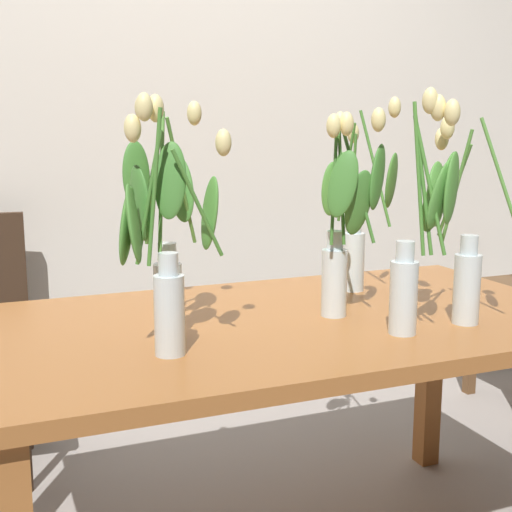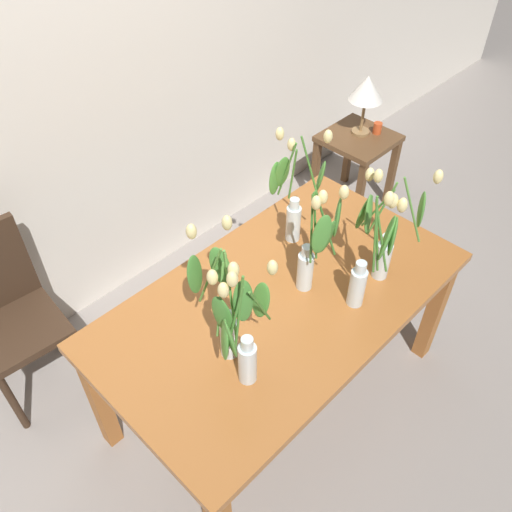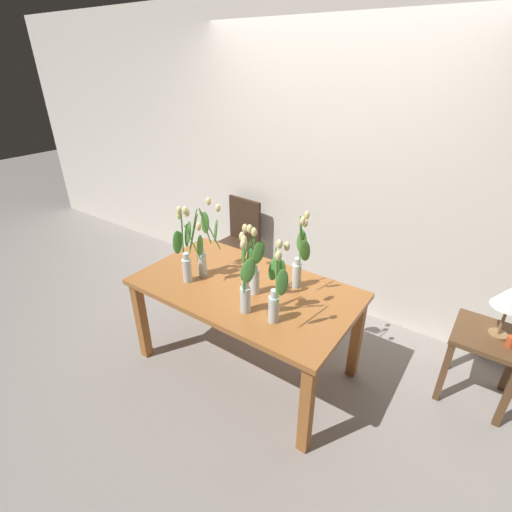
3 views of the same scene
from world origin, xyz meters
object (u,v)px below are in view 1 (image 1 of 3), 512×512
(tulip_vase_1, at_px, (466,241))
(tulip_vase_5, at_px, (355,221))
(tulip_vase_3, at_px, (420,244))
(tulip_vase_4, at_px, (163,235))
(tulip_vase_2, at_px, (344,237))
(dining_table, at_px, (292,350))
(tulip_vase_0, at_px, (166,265))

(tulip_vase_1, distance_m, tulip_vase_5, 0.44)
(tulip_vase_3, distance_m, tulip_vase_4, 0.61)
(tulip_vase_2, bearing_deg, tulip_vase_5, 55.39)
(tulip_vase_3, height_order, tulip_vase_5, tulip_vase_3)
(tulip_vase_5, bearing_deg, tulip_vase_3, -101.96)
(tulip_vase_4, bearing_deg, tulip_vase_5, 21.84)
(tulip_vase_3, bearing_deg, tulip_vase_1, 17.76)
(tulip_vase_1, bearing_deg, tulip_vase_4, 168.05)
(tulip_vase_1, relative_size, tulip_vase_4, 0.98)
(dining_table, distance_m, tulip_vase_0, 0.52)
(tulip_vase_3, xyz_separation_m, tulip_vase_4, (-0.57, 0.22, 0.02))
(tulip_vase_5, bearing_deg, tulip_vase_4, -158.16)
(tulip_vase_3, bearing_deg, dining_table, 128.43)
(dining_table, bearing_deg, tulip_vase_4, -172.78)
(dining_table, height_order, tulip_vase_3, tulip_vase_3)
(tulip_vase_3, relative_size, tulip_vase_5, 1.00)
(dining_table, xyz_separation_m, tulip_vase_4, (-0.36, -0.05, 0.34))
(tulip_vase_0, bearing_deg, tulip_vase_3, -8.54)
(tulip_vase_2, distance_m, tulip_vase_3, 0.22)
(tulip_vase_5, bearing_deg, dining_table, -144.37)
(tulip_vase_4, bearing_deg, tulip_vase_0, -102.20)
(dining_table, distance_m, tulip_vase_3, 0.46)
(tulip_vase_4, height_order, tulip_vase_5, tulip_vase_5)
(tulip_vase_0, relative_size, tulip_vase_4, 0.99)
(dining_table, xyz_separation_m, tulip_vase_5, (0.31, 0.22, 0.31))
(tulip_vase_2, relative_size, tulip_vase_5, 0.93)
(tulip_vase_0, height_order, tulip_vase_3, tulip_vase_3)
(tulip_vase_1, distance_m, tulip_vase_3, 0.19)
(tulip_vase_2, bearing_deg, tulip_vase_4, 178.41)
(tulip_vase_2, xyz_separation_m, tulip_vase_5, (0.20, 0.28, -0.00))
(tulip_vase_3, height_order, tulip_vase_4, tulip_vase_3)
(tulip_vase_3, bearing_deg, tulip_vase_5, 78.04)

